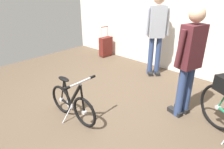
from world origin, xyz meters
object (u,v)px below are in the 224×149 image
object	(u,v)px
folding_bike_foreground	(72,103)
visitor_browsing	(190,58)
rolling_suitcase	(106,46)
visitor_near_wall	(157,30)

from	to	relation	value
folding_bike_foreground	visitor_browsing	world-z (taller)	visitor_browsing
rolling_suitcase	folding_bike_foreground	bearing A→B (deg)	-55.43
visitor_near_wall	visitor_browsing	distance (m)	1.57
visitor_near_wall	visitor_browsing	xyz separation A→B (m)	(1.16, -1.06, -0.08)
folding_bike_foreground	visitor_near_wall	size ratio (longest dim) A/B	0.57
visitor_browsing	visitor_near_wall	bearing A→B (deg)	137.63
folding_bike_foreground	rolling_suitcase	size ratio (longest dim) A/B	1.17
rolling_suitcase	visitor_near_wall	bearing A→B (deg)	-5.93
visitor_near_wall	rolling_suitcase	distance (m)	1.81
visitor_near_wall	rolling_suitcase	size ratio (longest dim) A/B	2.08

